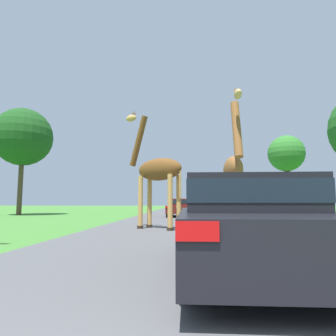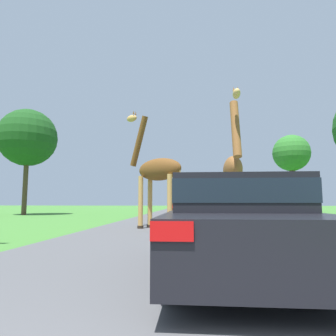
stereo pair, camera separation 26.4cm
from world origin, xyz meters
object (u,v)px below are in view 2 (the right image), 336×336
Objects in this scene: car_queue_right at (183,207)px; car_queue_left at (202,205)px; car_far_ahead at (240,206)px; giraffe_near_road at (157,172)px; giraffe_companion at (233,172)px; tree_far_right at (28,138)px; tree_left_edge at (291,154)px; car_lead_maroon at (235,222)px.

car_queue_left is (1.56, 7.54, 0.07)m from car_queue_right.
car_far_ahead is at bearing -83.33° from car_queue_left.
giraffe_near_road reaches higher than car_queue_left.
giraffe_companion reaches higher than car_far_ahead.
tree_far_right reaches higher than giraffe_near_road.
giraffe_near_road is 1.09× the size of car_queue_left.
tree_left_edge is at bearing 63.87° from car_far_ahead.
giraffe_near_road is 1.04× the size of giraffe_companion.
car_lead_maroon is 23.99m from tree_far_right.
car_queue_left is 16.70m from tree_far_right.
giraffe_near_road is 7.61m from car_lead_maroon.
car_far_ahead is at bearing -62.27° from car_queue_right.
car_queue_left is 11.07m from tree_left_edge.
tree_left_edge is (7.84, 15.99, 5.20)m from car_far_ahead.
car_queue_right is at bearing -78.08° from giraffe_companion.
car_queue_right is at bearing -101.66° from car_queue_left.
tree_far_right is (-16.06, 7.32, 5.50)m from car_far_ahead.
tree_far_right is at bearing 174.02° from car_queue_right.
car_queue_left is at bearing 96.67° from car_far_ahead.
car_queue_left is (2.28, 17.48, -1.50)m from giraffe_near_road.
car_queue_right is (-2.18, 10.92, -1.47)m from giraffe_companion.
tree_far_right is (-12.20, 11.28, 4.06)m from giraffe_near_road.
tree_far_right is (-15.10, 12.28, 4.16)m from giraffe_companion.
giraffe_near_road is 1.09× the size of car_lead_maroon.
tree_left_edge is (9.60, 27.11, 5.26)m from car_lead_maroon.
giraffe_near_road is 1.22× the size of car_queue_right.
car_queue_right is at bearing -137.62° from tree_left_edge.
car_queue_left is (0.17, 24.63, -0.01)m from car_lead_maroon.
giraffe_near_road reaches higher than car_queue_right.
tree_far_right reaches higher than tree_left_edge.
tree_far_right is at bearing -160.06° from tree_left_edge.
car_queue_left is (-0.62, 18.47, -1.40)m from giraffe_companion.
tree_left_edge reaches higher than giraffe_near_road.
tree_far_right is (-12.92, 1.35, 5.63)m from car_queue_right.
car_lead_maroon is (2.11, -7.16, -1.49)m from giraffe_near_road.
giraffe_companion is 6.37m from car_lead_maroon.
tree_far_right is at bearing 79.14° from giraffe_near_road.
tree_left_edge is at bearing 1.52° from giraffe_near_road.
tree_far_right reaches higher than car_queue_left.
giraffe_companion is at bearing -39.11° from tree_far_right.
car_queue_left is 0.58× the size of tree_left_edge.
tree_far_right reaches higher than car_far_ahead.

